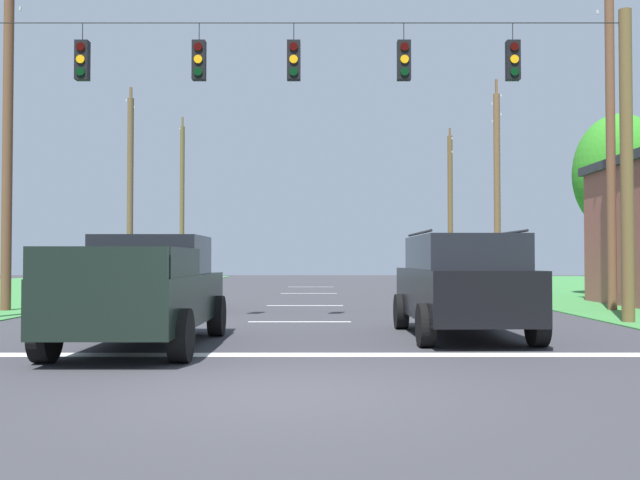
{
  "coord_description": "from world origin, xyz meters",
  "views": [
    {
      "loc": [
        0.5,
        -8.2,
        1.52
      ],
      "look_at": [
        0.42,
        11.76,
        2.06
      ],
      "focal_mm": 40.25,
      "sensor_mm": 36.0,
      "label": 1
    }
  ],
  "objects_px": {
    "pickup_truck": "(148,291)",
    "suv_black": "(465,283)",
    "utility_pole_far_right": "(500,187)",
    "utility_pole_near_left": "(453,206)",
    "utility_pole_mid_right": "(614,144)",
    "utility_pole_distant_right": "(133,191)",
    "overhead_signal_span": "(292,141)",
    "tree_roadside_right": "(623,174)",
    "distant_car_crossing_white": "(184,284)",
    "utility_pole_far_left": "(11,125)",
    "utility_pole_distant_left": "(185,202)"
  },
  "relations": [
    {
      "from": "suv_black",
      "to": "utility_pole_distant_right",
      "type": "distance_m",
      "value": 23.72
    },
    {
      "from": "pickup_truck",
      "to": "distant_car_crossing_white",
      "type": "height_order",
      "value": "pickup_truck"
    },
    {
      "from": "utility_pole_far_left",
      "to": "utility_pole_distant_left",
      "type": "bearing_deg",
      "value": 89.97
    },
    {
      "from": "overhead_signal_span",
      "to": "pickup_truck",
      "type": "distance_m",
      "value": 6.18
    },
    {
      "from": "utility_pole_distant_right",
      "to": "utility_pole_distant_left",
      "type": "xyz_separation_m",
      "value": [
        -0.09,
        13.35,
        0.57
      ]
    },
    {
      "from": "overhead_signal_span",
      "to": "utility_pole_mid_right",
      "type": "height_order",
      "value": "utility_pole_mid_right"
    },
    {
      "from": "overhead_signal_span",
      "to": "distant_car_crossing_white",
      "type": "height_order",
      "value": "overhead_signal_span"
    },
    {
      "from": "utility_pole_near_left",
      "to": "utility_pole_distant_right",
      "type": "bearing_deg",
      "value": -144.23
    },
    {
      "from": "utility_pole_far_right",
      "to": "utility_pole_near_left",
      "type": "relative_size",
      "value": 1.02
    },
    {
      "from": "pickup_truck",
      "to": "utility_pole_far_right",
      "type": "relative_size",
      "value": 0.52
    },
    {
      "from": "suv_black",
      "to": "utility_pole_far_left",
      "type": "bearing_deg",
      "value": 149.88
    },
    {
      "from": "utility_pole_far_right",
      "to": "suv_black",
      "type": "bearing_deg",
      "value": -105.74
    },
    {
      "from": "pickup_truck",
      "to": "overhead_signal_span",
      "type": "bearing_deg",
      "value": 63.3
    },
    {
      "from": "suv_black",
      "to": "tree_roadside_right",
      "type": "height_order",
      "value": "tree_roadside_right"
    },
    {
      "from": "pickup_truck",
      "to": "suv_black",
      "type": "bearing_deg",
      "value": 14.84
    },
    {
      "from": "tree_roadside_right",
      "to": "utility_pole_distant_right",
      "type": "bearing_deg",
      "value": 167.97
    },
    {
      "from": "utility_pole_distant_right",
      "to": "utility_pole_distant_left",
      "type": "bearing_deg",
      "value": 90.37
    },
    {
      "from": "utility_pole_far_left",
      "to": "pickup_truck",
      "type": "bearing_deg",
      "value": -54.08
    },
    {
      "from": "utility_pole_distant_right",
      "to": "overhead_signal_span",
      "type": "bearing_deg",
      "value": -63.94
    },
    {
      "from": "pickup_truck",
      "to": "utility_pole_near_left",
      "type": "height_order",
      "value": "utility_pole_near_left"
    },
    {
      "from": "utility_pole_mid_right",
      "to": "utility_pole_distant_right",
      "type": "relative_size",
      "value": 1.04
    },
    {
      "from": "utility_pole_near_left",
      "to": "pickup_truck",
      "type": "bearing_deg",
      "value": -108.62
    },
    {
      "from": "overhead_signal_span",
      "to": "suv_black",
      "type": "distance_m",
      "value": 5.71
    },
    {
      "from": "utility_pole_far_left",
      "to": "utility_pole_near_left",
      "type": "bearing_deg",
      "value": 55.62
    },
    {
      "from": "distant_car_crossing_white",
      "to": "utility_pole_near_left",
      "type": "bearing_deg",
      "value": 63.68
    },
    {
      "from": "suv_black",
      "to": "distant_car_crossing_white",
      "type": "relative_size",
      "value": 1.09
    },
    {
      "from": "distant_car_crossing_white",
      "to": "utility_pole_distant_left",
      "type": "distance_m",
      "value": 27.15
    },
    {
      "from": "pickup_truck",
      "to": "utility_pole_mid_right",
      "type": "distance_m",
      "value": 15.09
    },
    {
      "from": "utility_pole_far_right",
      "to": "utility_pole_far_left",
      "type": "bearing_deg",
      "value": -142.0
    },
    {
      "from": "suv_black",
      "to": "utility_pole_far_right",
      "type": "relative_size",
      "value": 0.47
    },
    {
      "from": "utility_pole_near_left",
      "to": "tree_roadside_right",
      "type": "height_order",
      "value": "utility_pole_near_left"
    },
    {
      "from": "utility_pole_mid_right",
      "to": "overhead_signal_span",
      "type": "bearing_deg",
      "value": -156.55
    },
    {
      "from": "utility_pole_far_right",
      "to": "utility_pole_distant_left",
      "type": "distance_m",
      "value": 21.88
    },
    {
      "from": "suv_black",
      "to": "overhead_signal_span",
      "type": "bearing_deg",
      "value": 138.8
    },
    {
      "from": "utility_pole_far_left",
      "to": "utility_pole_distant_left",
      "type": "relative_size",
      "value": 1.0
    },
    {
      "from": "distant_car_crossing_white",
      "to": "utility_pole_distant_right",
      "type": "relative_size",
      "value": 0.45
    },
    {
      "from": "pickup_truck",
      "to": "tree_roadside_right",
      "type": "xyz_separation_m",
      "value": [
        15.5,
        17.14,
        4.09
      ]
    },
    {
      "from": "utility_pole_mid_right",
      "to": "tree_roadside_right",
      "type": "distance_m",
      "value": 9.29
    },
    {
      "from": "distant_car_crossing_white",
      "to": "utility_pole_distant_right",
      "type": "distance_m",
      "value": 14.42
    },
    {
      "from": "utility_pole_far_right",
      "to": "utility_pole_near_left",
      "type": "bearing_deg",
      "value": 90.54
    },
    {
      "from": "distant_car_crossing_white",
      "to": "utility_pole_far_left",
      "type": "bearing_deg",
      "value": -176.54
    },
    {
      "from": "utility_pole_distant_right",
      "to": "utility_pole_near_left",
      "type": "bearing_deg",
      "value": 35.77
    },
    {
      "from": "utility_pole_far_right",
      "to": "tree_roadside_right",
      "type": "bearing_deg",
      "value": -54.62
    },
    {
      "from": "utility_pole_near_left",
      "to": "utility_pole_far_left",
      "type": "distance_m",
      "value": 31.46
    },
    {
      "from": "overhead_signal_span",
      "to": "utility_pole_distant_right",
      "type": "xyz_separation_m",
      "value": [
        -8.37,
        17.12,
        0.42
      ]
    },
    {
      "from": "utility_pole_far_right",
      "to": "utility_pole_near_left",
      "type": "xyz_separation_m",
      "value": [
        -0.11,
        12.0,
        -0.04
      ]
    },
    {
      "from": "utility_pole_near_left",
      "to": "tree_roadside_right",
      "type": "bearing_deg",
      "value": -77.34
    },
    {
      "from": "suv_black",
      "to": "utility_pole_far_left",
      "type": "distance_m",
      "value": 14.54
    },
    {
      "from": "utility_pole_mid_right",
      "to": "pickup_truck",
      "type": "bearing_deg",
      "value": -143.4
    },
    {
      "from": "pickup_truck",
      "to": "tree_roadside_right",
      "type": "relative_size",
      "value": 0.71
    }
  ]
}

